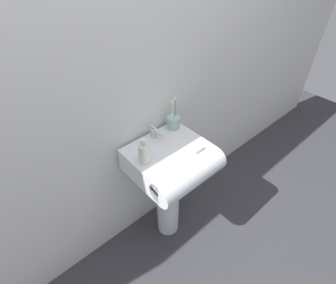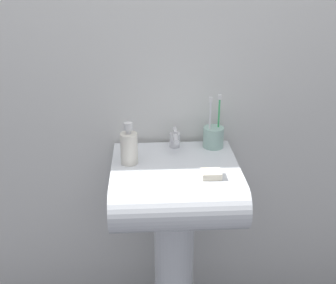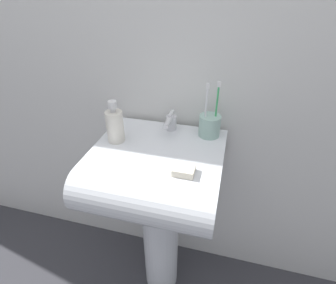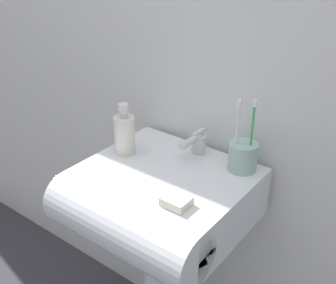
{
  "view_description": "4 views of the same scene",
  "coord_description": "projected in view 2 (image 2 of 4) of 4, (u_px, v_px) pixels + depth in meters",
  "views": [
    {
      "loc": [
        -0.79,
        -0.9,
        1.92
      ],
      "look_at": [
        -0.0,
        -0.0,
        0.91
      ],
      "focal_mm": 28.0,
      "sensor_mm": 36.0,
      "label": 1
    },
    {
      "loc": [
        -0.11,
        -1.43,
        1.57
      ],
      "look_at": [
        -0.03,
        -0.01,
        0.94
      ],
      "focal_mm": 45.0,
      "sensor_mm": 36.0,
      "label": 2
    },
    {
      "loc": [
        0.24,
        -0.77,
        1.39
      ],
      "look_at": [
        0.03,
        0.01,
        0.88
      ],
      "focal_mm": 28.0,
      "sensor_mm": 36.0,
      "label": 3
    },
    {
      "loc": [
        0.64,
        -0.84,
        1.49
      ],
      "look_at": [
        0.01,
        -0.02,
        0.96
      ],
      "focal_mm": 45.0,
      "sensor_mm": 36.0,
      "label": 4
    }
  ],
  "objects": [
    {
      "name": "bar_soap",
      "position": [
        211.0,
        174.0,
        1.49
      ],
      "size": [
        0.07,
        0.06,
        0.02
      ],
      "primitive_type": "cube",
      "color": "silver",
      "rests_on": "sink_basin"
    },
    {
      "name": "sink_pedestal",
      "position": [
        174.0,
        267.0,
        1.81
      ],
      "size": [
        0.17,
        0.17,
        0.69
      ],
      "primitive_type": "cylinder",
      "color": "white",
      "rests_on": "ground"
    },
    {
      "name": "sink_basin",
      "position": [
        176.0,
        188.0,
        1.59
      ],
      "size": [
        0.48,
        0.47,
        0.16
      ],
      "color": "white",
      "rests_on": "sink_pedestal"
    },
    {
      "name": "toothbrush_cup",
      "position": [
        213.0,
        137.0,
        1.72
      ],
      "size": [
        0.08,
        0.08,
        0.22
      ],
      "color": "#99BFB2",
      "rests_on": "sink_basin"
    },
    {
      "name": "soap_bottle",
      "position": [
        129.0,
        147.0,
        1.58
      ],
      "size": [
        0.07,
        0.07,
        0.16
      ],
      "color": "silver",
      "rests_on": "sink_basin"
    },
    {
      "name": "wall_back",
      "position": [
        171.0,
        58.0,
        1.68
      ],
      "size": [
        5.0,
        0.05,
        2.4
      ],
      "primitive_type": "cube",
      "color": "silver",
      "rests_on": "ground"
    },
    {
      "name": "faucet",
      "position": [
        175.0,
        139.0,
        1.71
      ],
      "size": [
        0.04,
        0.12,
        0.08
      ],
      "color": "silver",
      "rests_on": "sink_basin"
    }
  ]
}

